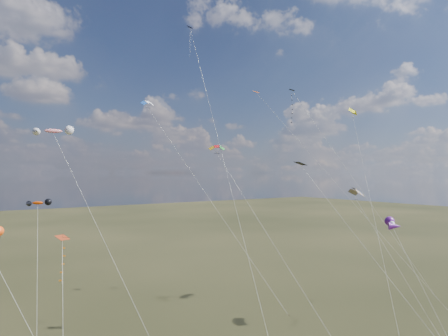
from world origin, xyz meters
TOP-DOWN VIEW (x-y plane):
  - diamond_black_high at (19.55, 24.72)m, footprint 13.71×17.10m
  - diamond_navy_tall at (1.83, 27.87)m, footprint 5.07×24.48m
  - diamond_black_mid at (2.90, 3.48)m, footprint 7.92×13.92m
  - diamond_red_low at (-18.12, 18.14)m, footprint 2.49×9.35m
  - diamond_orange_center at (18.13, 20.64)m, footprint 14.32×23.62m
  - parafoil_yellow at (23.11, 17.30)m, footprint 14.94×17.43m
  - parafoil_blue_white at (-1.72, 35.73)m, footprint 12.27×19.74m
  - parafoil_striped at (14.95, 10.61)m, footprint 2.57×11.84m
  - parafoil_tricolor at (-0.37, 18.76)m, footprint 5.34×17.31m
  - novelty_orange_black at (-17.25, 35.73)m, footprint 3.52×12.57m
  - novelty_white_purple at (4.20, -1.09)m, footprint 2.26×9.03m
  - novelty_redwhite_stripe at (-17.44, 25.53)m, footprint 9.49×12.55m

SIDE VIEW (x-z plane):
  - diamond_red_low at x=-18.12m, z-range 3.65..16.23m
  - novelty_white_purple at x=4.20m, z-range 6.77..21.35m
  - novelty_orange_black at x=-17.25m, z-range 6.95..21.97m
  - diamond_black_mid at x=2.90m, z-range 4.93..24.43m
  - parafoil_striped at x=14.95m, z-range 7.75..24.72m
  - diamond_orange_center at x=18.13m, z-range 5.03..36.57m
  - parafoil_tricolor at x=-0.37m, z-range 10.36..32.43m
  - novelty_redwhite_stripe at x=-17.44m, z-range 11.14..34.74m
  - diamond_black_high at x=19.55m, z-range 11.34..43.31m
  - parafoil_yellow at x=23.11m, z-range 13.51..42.11m
  - parafoil_blue_white at x=-1.72m, z-range 14.10..43.94m
  - diamond_navy_tall at x=1.83m, z-range 14.38..54.44m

